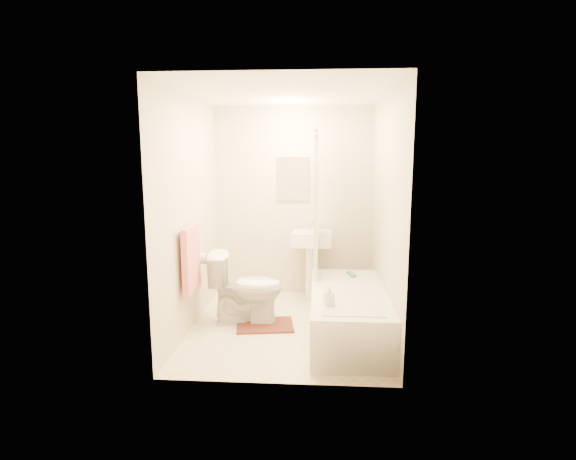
# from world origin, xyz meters

# --- Properties ---
(floor) EXTENTS (2.40, 2.40, 0.00)m
(floor) POSITION_xyz_m (0.00, 0.00, 0.00)
(floor) COLOR beige
(floor) RESTS_ON ground
(ceiling) EXTENTS (2.40, 2.40, 0.00)m
(ceiling) POSITION_xyz_m (0.00, 0.00, 2.40)
(ceiling) COLOR white
(ceiling) RESTS_ON ground
(wall_back) EXTENTS (2.00, 0.02, 2.40)m
(wall_back) POSITION_xyz_m (0.00, 1.20, 1.20)
(wall_back) COLOR beige
(wall_back) RESTS_ON ground
(wall_left) EXTENTS (0.02, 2.40, 2.40)m
(wall_left) POSITION_xyz_m (-1.00, 0.00, 1.20)
(wall_left) COLOR beige
(wall_left) RESTS_ON ground
(wall_right) EXTENTS (0.02, 2.40, 2.40)m
(wall_right) POSITION_xyz_m (1.00, 0.00, 1.20)
(wall_right) COLOR beige
(wall_right) RESTS_ON ground
(mirror) EXTENTS (0.40, 0.03, 0.55)m
(mirror) POSITION_xyz_m (0.00, 1.18, 1.50)
(mirror) COLOR white
(mirror) RESTS_ON wall_back
(curtain_rod) EXTENTS (0.03, 1.70, 0.03)m
(curtain_rod) POSITION_xyz_m (0.30, 0.10, 2.00)
(curtain_rod) COLOR silver
(curtain_rod) RESTS_ON wall_back
(shower_curtain) EXTENTS (0.04, 0.80, 1.55)m
(shower_curtain) POSITION_xyz_m (0.30, 0.50, 1.22)
(shower_curtain) COLOR silver
(shower_curtain) RESTS_ON curtain_rod
(towel_bar) EXTENTS (0.02, 0.60, 0.02)m
(towel_bar) POSITION_xyz_m (-0.96, -0.25, 1.10)
(towel_bar) COLOR silver
(towel_bar) RESTS_ON wall_left
(towel) EXTENTS (0.06, 0.45, 0.66)m
(towel) POSITION_xyz_m (-0.93, -0.25, 0.78)
(towel) COLOR #CC7266
(towel) RESTS_ON towel_bar
(toilet_paper) EXTENTS (0.11, 0.12, 0.12)m
(toilet_paper) POSITION_xyz_m (-0.93, 0.12, 0.70)
(toilet_paper) COLOR white
(toilet_paper) RESTS_ON wall_left
(toilet) EXTENTS (0.81, 0.49, 0.76)m
(toilet) POSITION_xyz_m (-0.45, 0.12, 0.38)
(toilet) COLOR white
(toilet) RESTS_ON floor
(sink) EXTENTS (0.49, 0.40, 0.94)m
(sink) POSITION_xyz_m (0.25, 0.96, 0.47)
(sink) COLOR white
(sink) RESTS_ON floor
(bathtub) EXTENTS (0.73, 1.67, 0.47)m
(bathtub) POSITION_xyz_m (0.63, -0.20, 0.24)
(bathtub) COLOR silver
(bathtub) RESTS_ON floor
(bath_mat) EXTENTS (0.65, 0.52, 0.02)m
(bath_mat) POSITION_xyz_m (-0.23, 0.00, 0.01)
(bath_mat) COLOR #482119
(bath_mat) RESTS_ON floor
(soap_bottle) EXTENTS (0.10, 0.10, 0.19)m
(soap_bottle) POSITION_xyz_m (0.43, -0.67, 0.56)
(soap_bottle) COLOR silver
(soap_bottle) RESTS_ON bathtub
(scrub_brush) EXTENTS (0.10, 0.20, 0.04)m
(scrub_brush) POSITION_xyz_m (0.70, 0.34, 0.49)
(scrub_brush) COLOR green
(scrub_brush) RESTS_ON bathtub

